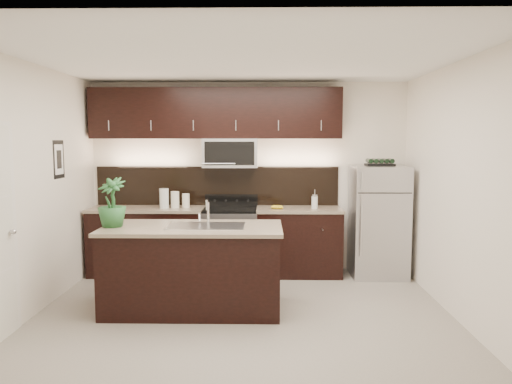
# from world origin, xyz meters

# --- Properties ---
(ground) EXTENTS (4.50, 4.50, 0.00)m
(ground) POSITION_xyz_m (0.00, 0.00, 0.00)
(ground) COLOR gray
(ground) RESTS_ON ground
(room_walls) EXTENTS (4.52, 4.02, 2.71)m
(room_walls) POSITION_xyz_m (-0.11, -0.04, 1.70)
(room_walls) COLOR silver
(room_walls) RESTS_ON ground
(counter_run) EXTENTS (3.51, 0.65, 0.94)m
(counter_run) POSITION_xyz_m (-0.46, 1.69, 0.47)
(counter_run) COLOR black
(counter_run) RESTS_ON ground
(upper_fixtures) EXTENTS (3.49, 0.40, 1.66)m
(upper_fixtures) POSITION_xyz_m (-0.43, 1.84, 2.14)
(upper_fixtures) COLOR black
(upper_fixtures) RESTS_ON counter_run
(island) EXTENTS (1.96, 0.96, 0.94)m
(island) POSITION_xyz_m (-0.56, 0.20, 0.47)
(island) COLOR black
(island) RESTS_ON ground
(sink_faucet) EXTENTS (0.84, 0.50, 0.28)m
(sink_faucet) POSITION_xyz_m (-0.41, 0.21, 0.96)
(sink_faucet) COLOR silver
(sink_faucet) RESTS_ON island
(refrigerator) EXTENTS (0.74, 0.67, 1.53)m
(refrigerator) POSITION_xyz_m (1.80, 1.63, 0.77)
(refrigerator) COLOR #B2B2B7
(refrigerator) RESTS_ON ground
(wine_rack) EXTENTS (0.38, 0.23, 0.09)m
(wine_rack) POSITION_xyz_m (1.80, 1.63, 1.57)
(wine_rack) COLOR black
(wine_rack) RESTS_ON refrigerator
(plant) EXTENTS (0.37, 0.37, 0.54)m
(plant) POSITION_xyz_m (-1.43, 0.15, 1.21)
(plant) COLOR #245B2A
(plant) RESTS_ON island
(canisters) EXTENTS (0.41, 0.18, 0.28)m
(canisters) POSITION_xyz_m (-1.05, 1.67, 1.06)
(canisters) COLOR silver
(canisters) RESTS_ON counter_run
(french_press) EXTENTS (0.09, 0.09, 0.26)m
(french_press) POSITION_xyz_m (0.92, 1.64, 1.04)
(french_press) COLOR silver
(french_press) RESTS_ON counter_run
(bananas) EXTENTS (0.20, 0.17, 0.05)m
(bananas) POSITION_xyz_m (0.36, 1.61, 0.97)
(bananas) COLOR gold
(bananas) RESTS_ON counter_run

